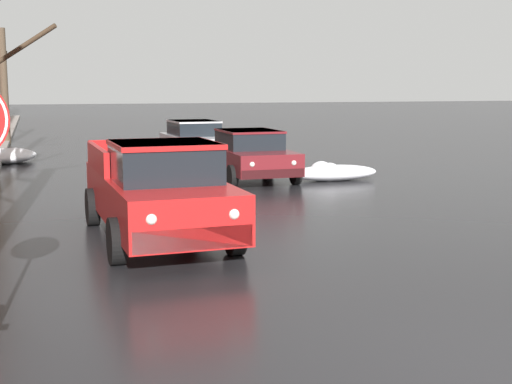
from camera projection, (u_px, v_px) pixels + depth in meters
name	position (u px, v px, depth m)	size (l,w,h in m)	color
snow_bank_near_corner_left	(9.00, 155.00, 24.53)	(1.89, 1.38, 0.49)	white
snow_bank_along_left_kerb	(332.00, 172.00, 19.78)	(2.60, 1.03, 0.54)	white
snow_bank_near_corner_right	(212.00, 134.00, 35.43)	(1.98, 1.29, 0.49)	white
bare_tree_far_down_block	(3.00, 83.00, 31.91)	(1.69, 2.13, 5.23)	#4C3D2D
pickup_truck_red_approaching_near_lane	(157.00, 190.00, 12.06)	(2.19, 5.38, 1.76)	red
sedan_maroon_parked_kerbside_close	(251.00, 154.00, 19.77)	(1.97, 3.88, 1.42)	maroon
sedan_silver_parked_kerbside_mid	(195.00, 139.00, 25.05)	(2.09, 3.98, 1.42)	#B7B7BC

